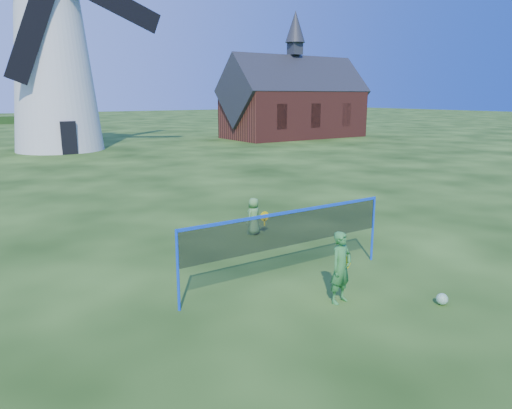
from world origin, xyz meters
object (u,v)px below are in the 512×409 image
object	(u,v)px
windmill	(53,59)
play_ball	(442,299)
badminton_net	(289,230)
player_girl	(341,267)
player_boy	(254,216)
chapel	(294,103)

from	to	relation	value
windmill	play_ball	bearing A→B (deg)	-89.06
badminton_net	play_ball	xyz separation A→B (m)	(1.75, -2.49, -1.03)
player_girl	badminton_net	bearing A→B (deg)	90.24
player_girl	windmill	bearing A→B (deg)	78.92
windmill	player_boy	xyz separation A→B (m)	(0.09, -25.22, -5.76)
chapel	badminton_net	world-z (taller)	chapel
windmill	play_ball	xyz separation A→B (m)	(0.51, -31.07, -6.17)
badminton_net	player_girl	bearing A→B (deg)	-80.62
windmill	player_girl	world-z (taller)	windmill
chapel	player_girl	size ratio (longest dim) A/B	9.54
windmill	badminton_net	bearing A→B (deg)	-92.48
player_girl	play_ball	xyz separation A→B (m)	(1.52, -1.15, -0.58)
chapel	player_girl	world-z (taller)	chapel
windmill	player_girl	xyz separation A→B (m)	(-1.01, -29.92, -5.59)
chapel	badminton_net	size ratio (longest dim) A/B	2.62
chapel	play_ball	size ratio (longest dim) A/B	60.21
player_boy	play_ball	distance (m)	5.88
windmill	chapel	size ratio (longest dim) A/B	1.40
badminton_net	player_girl	world-z (taller)	badminton_net
badminton_net	player_girl	size ratio (longest dim) A/B	3.64
player_girl	play_ball	distance (m)	2.00
windmill	player_girl	distance (m)	30.46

